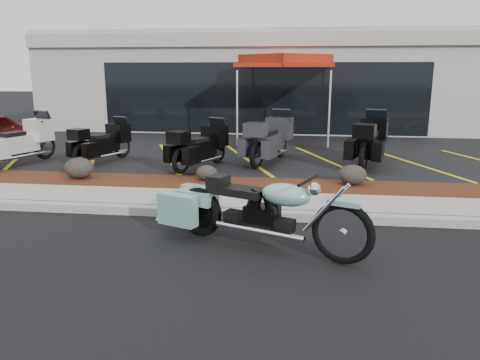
# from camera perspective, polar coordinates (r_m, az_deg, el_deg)

# --- Properties ---
(ground) EXTENTS (90.00, 90.00, 0.00)m
(ground) POSITION_cam_1_polar(r_m,az_deg,el_deg) (7.52, -4.04, -6.60)
(ground) COLOR black
(ground) RESTS_ON ground
(curb) EXTENTS (24.00, 0.25, 0.15)m
(curb) POSITION_cam_1_polar(r_m,az_deg,el_deg) (8.33, -2.84, -4.02)
(curb) COLOR gray
(curb) RESTS_ON ground
(sidewalk) EXTENTS (24.00, 1.20, 0.15)m
(sidewalk) POSITION_cam_1_polar(r_m,az_deg,el_deg) (8.99, -2.07, -2.69)
(sidewalk) COLOR gray
(sidewalk) RESTS_ON ground
(mulch_bed) EXTENTS (24.00, 1.20, 0.16)m
(mulch_bed) POSITION_cam_1_polar(r_m,az_deg,el_deg) (10.14, -0.98, -0.80)
(mulch_bed) COLOR #3C1E0D
(mulch_bed) RESTS_ON ground
(upper_lot) EXTENTS (26.00, 9.60, 0.15)m
(upper_lot) POSITION_cam_1_polar(r_m,az_deg,el_deg) (15.39, 1.89, 4.08)
(upper_lot) COLOR black
(upper_lot) RESTS_ON ground
(dealership_building) EXTENTS (18.00, 8.16, 4.00)m
(dealership_building) POSITION_cam_1_polar(r_m,az_deg,el_deg) (21.45, 3.54, 11.89)
(dealership_building) COLOR #9A948B
(dealership_building) RESTS_ON ground
(boulder_left) EXTENTS (0.66, 0.55, 0.47)m
(boulder_left) POSITION_cam_1_polar(r_m,az_deg,el_deg) (11.12, -19.01, 1.40)
(boulder_left) COLOR black
(boulder_left) RESTS_ON mulch_bed
(boulder_mid) EXTENTS (0.48, 0.40, 0.34)m
(boulder_mid) POSITION_cam_1_polar(r_m,az_deg,el_deg) (10.36, -4.08, 0.89)
(boulder_mid) COLOR black
(boulder_mid) RESTS_ON mulch_bed
(boulder_right) EXTENTS (0.60, 0.50, 0.43)m
(boulder_right) POSITION_cam_1_polar(r_m,az_deg,el_deg) (10.22, 13.54, 0.63)
(boulder_right) COLOR black
(boulder_right) RESTS_ON mulch_bed
(hero_cruiser) EXTENTS (3.33, 2.00, 1.15)m
(hero_cruiser) POSITION_cam_1_polar(r_m,az_deg,el_deg) (6.34, 12.48, -5.24)
(hero_cruiser) COLOR #75B7A8
(hero_cruiser) RESTS_ON ground
(touring_white) EXTENTS (1.61, 2.45, 1.33)m
(touring_white) POSITION_cam_1_polar(r_m,az_deg,el_deg) (13.82, -22.84, 5.08)
(touring_white) COLOR silver
(touring_white) RESTS_ON upper_lot
(touring_black_front) EXTENTS (1.44, 2.12, 1.15)m
(touring_black_front) POSITION_cam_1_polar(r_m,az_deg,el_deg) (13.38, -14.24, 5.08)
(touring_black_front) COLOR black
(touring_black_front) RESTS_ON upper_lot
(touring_black_mid) EXTENTS (1.59, 2.21, 1.20)m
(touring_black_mid) POSITION_cam_1_polar(r_m,az_deg,el_deg) (12.20, -2.78, 4.84)
(touring_black_mid) COLOR black
(touring_black_mid) RESTS_ON upper_lot
(touring_grey) EXTENTS (1.57, 2.49, 1.35)m
(touring_grey) POSITION_cam_1_polar(r_m,az_deg,el_deg) (13.05, 5.00, 5.70)
(touring_grey) COLOR #313136
(touring_grey) RESTS_ON upper_lot
(touring_black_rear) EXTENTS (1.53, 2.52, 1.37)m
(touring_black_rear) POSITION_cam_1_polar(r_m,az_deg,el_deg) (13.18, 16.11, 5.34)
(touring_black_rear) COLOR black
(touring_black_rear) RESTS_ON upper_lot
(traffic_cone) EXTENTS (0.37, 0.37, 0.42)m
(traffic_cone) POSITION_cam_1_polar(r_m,az_deg,el_deg) (15.32, 1.65, 5.11)
(traffic_cone) COLOR red
(traffic_cone) RESTS_ON upper_lot
(popup_canopy) EXTENTS (3.41, 3.41, 2.89)m
(popup_canopy) POSITION_cam_1_polar(r_m,az_deg,el_deg) (16.30, 5.54, 14.07)
(popup_canopy) COLOR silver
(popup_canopy) RESTS_ON upper_lot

